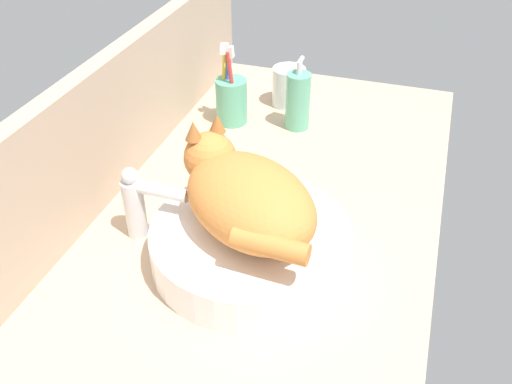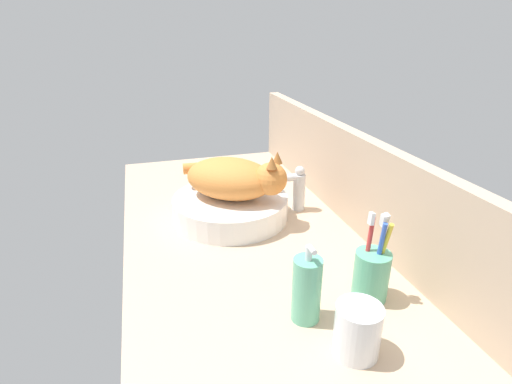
% 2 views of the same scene
% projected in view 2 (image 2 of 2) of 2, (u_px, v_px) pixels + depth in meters
% --- Properties ---
extents(ground_plane, '(1.31, 0.63, 0.04)m').
position_uv_depth(ground_plane, '(246.00, 237.00, 1.08)').
color(ground_plane, tan).
extents(backsplash_panel, '(1.31, 0.04, 0.25)m').
position_uv_depth(backsplash_panel, '(349.00, 176.00, 1.10)').
color(backsplash_panel, tan).
rests_on(backsplash_panel, ground_plane).
extents(sink_basin, '(0.32, 0.32, 0.07)m').
position_uv_depth(sink_basin, '(231.00, 207.00, 1.13)').
color(sink_basin, white).
rests_on(sink_basin, ground_plane).
extents(cat, '(0.29, 0.30, 0.14)m').
position_uv_depth(cat, '(234.00, 178.00, 1.09)').
color(cat, orange).
rests_on(cat, sink_basin).
extents(faucet, '(0.04, 0.12, 0.14)m').
position_uv_depth(faucet, '(296.00, 187.00, 1.16)').
color(faucet, silver).
rests_on(faucet, ground_plane).
extents(soap_dispenser, '(0.05, 0.05, 0.16)m').
position_uv_depth(soap_dispenser, '(307.00, 289.00, 0.73)').
color(soap_dispenser, '#60B793').
rests_on(soap_dispenser, ground_plane).
extents(toothbrush_cup, '(0.07, 0.07, 0.19)m').
position_uv_depth(toothbrush_cup, '(371.00, 274.00, 0.79)').
color(toothbrush_cup, '#5BB28E').
rests_on(toothbrush_cup, ground_plane).
extents(water_glass, '(0.08, 0.08, 0.09)m').
position_uv_depth(water_glass, '(357.00, 333.00, 0.66)').
color(water_glass, white).
rests_on(water_glass, ground_plane).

